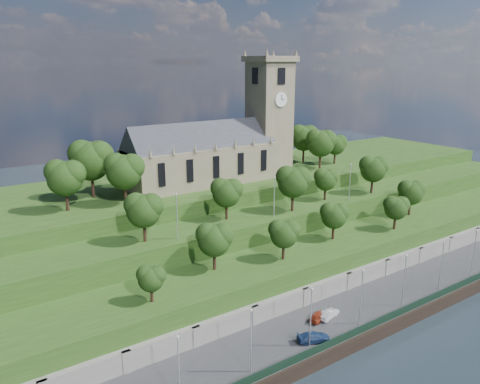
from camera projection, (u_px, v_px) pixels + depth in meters
ground at (380, 339)px, 69.83m from camera, size 320.00×320.00×0.00m
promenade at (350, 316)px, 74.34m from camera, size 160.00×12.00×2.00m
quay_wall at (381, 333)px, 69.50m from camera, size 160.00×0.50×2.20m
fence at (378, 322)px, 69.61m from camera, size 160.00×0.10×1.20m
retaining_wall at (324, 292)px, 78.70m from camera, size 160.00×2.10×5.00m
embankment_lower at (301, 271)px, 83.10m from camera, size 160.00×12.00×8.00m
embankment_upper at (264, 242)px, 91.32m from camera, size 160.00×10.00×12.00m
hilltop at (209, 208)px, 107.65m from camera, size 160.00×32.00×15.00m
church at (220, 146)px, 100.85m from camera, size 38.60×12.35×27.60m
trees_lower at (324, 218)px, 84.00m from camera, size 66.56×8.89×7.82m
trees_upper at (281, 184)px, 89.10m from camera, size 59.12×8.59×8.94m
trees_hilltop at (207, 153)px, 98.05m from camera, size 72.77×16.39×11.02m
lamp_posts_promenade at (361, 293)px, 68.85m from camera, size 60.36×0.36×8.83m
lamp_posts_upper at (274, 194)px, 86.11m from camera, size 40.36×0.36×7.80m
car_left at (319, 316)px, 71.09m from camera, size 4.21×2.71×1.33m
car_middle at (329, 314)px, 71.70m from camera, size 4.35×2.39×1.36m
car_right at (314, 337)px, 65.57m from camera, size 5.10×3.56×1.37m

